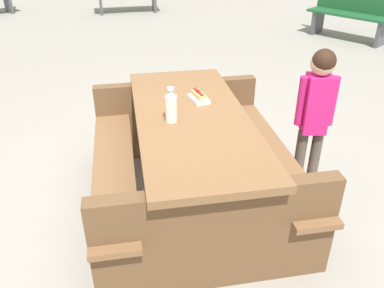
# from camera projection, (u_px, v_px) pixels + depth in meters

# --- Properties ---
(ground_plane) EXTENTS (30.00, 30.00, 0.00)m
(ground_plane) POSITION_uv_depth(u_px,v_px,m) (192.00, 203.00, 3.10)
(ground_plane) COLOR gray
(ground_plane) RESTS_ON ground
(picnic_table) EXTENTS (2.08, 1.78, 0.75)m
(picnic_table) POSITION_uv_depth(u_px,v_px,m) (192.00, 154.00, 2.87)
(picnic_table) COLOR brown
(picnic_table) RESTS_ON ground
(soda_bottle) EXTENTS (0.08, 0.08, 0.24)m
(soda_bottle) POSITION_uv_depth(u_px,v_px,m) (171.00, 106.00, 2.59)
(soda_bottle) COLOR silver
(soda_bottle) RESTS_ON picnic_table
(hotdog_tray) EXTENTS (0.18, 0.11, 0.08)m
(hotdog_tray) POSITION_uv_depth(u_px,v_px,m) (199.00, 97.00, 2.92)
(hotdog_tray) COLOR white
(hotdog_tray) RESTS_ON picnic_table
(child_in_coat) EXTENTS (0.22, 0.26, 1.15)m
(child_in_coat) POSITION_uv_depth(u_px,v_px,m) (316.00, 105.00, 2.91)
(child_in_coat) COLOR brown
(child_in_coat) RESTS_ON ground
(park_bench_near) EXTENTS (1.54, 0.91, 0.85)m
(park_bench_near) POSITION_uv_depth(u_px,v_px,m) (352.00, 13.00, 6.98)
(park_bench_near) COLOR #1E592D
(park_bench_near) RESTS_ON ground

